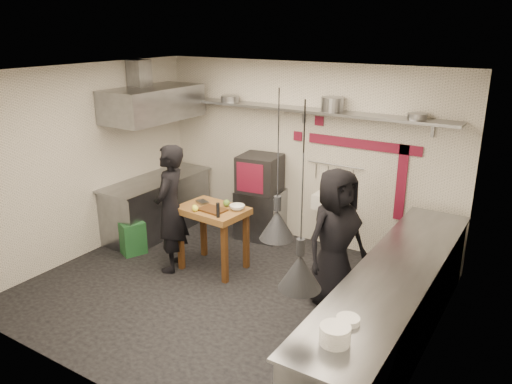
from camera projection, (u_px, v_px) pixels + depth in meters
The scene contains 47 objects.
floor at pixel (227, 292), 6.50m from camera, with size 5.00×5.00×0.00m, color black.
ceiling at pixel (222, 72), 5.60m from camera, with size 5.00×5.00×0.00m, color beige.
wall_back at pixel (304, 154), 7.73m from camera, with size 5.00×0.04×2.80m, color silver.
wall_front at pixel (85, 255), 4.37m from camera, with size 5.00×0.04×2.80m, color silver.
wall_left at pixel (86, 162), 7.31m from camera, with size 0.04×4.20×2.80m, color silver.
wall_right at pixel (437, 234), 4.79m from camera, with size 0.04×4.20×2.80m, color silver.
red_band_horiz at pixel (363, 144), 7.15m from camera, with size 1.70×0.02×0.14m, color maroon.
red_band_vert at pixel (401, 183), 7.00m from camera, with size 0.14×0.02×1.10m, color maroon.
red_tile_a at pixel (319, 121), 7.42m from camera, with size 0.14×0.02×0.14m, color maroon.
red_tile_b at pixel (298, 136), 7.68m from camera, with size 0.14×0.02×0.14m, color maroon.
back_shelf at pixel (300, 110), 7.36m from camera, with size 4.60×0.34×0.04m, color slate.
shelf_bracket_left at pixel (204, 105), 8.47m from camera, with size 0.04×0.06×0.24m, color slate.
shelf_bracket_mid at pixel (304, 115), 7.51m from camera, with size 0.04×0.06×0.24m, color slate.
shelf_bracket_right at pixel (433, 128), 6.55m from camera, with size 0.04×0.06×0.24m, color slate.
pan_far_left at pixel (230, 99), 7.97m from camera, with size 0.29×0.29×0.09m, color slate.
pan_mid_left at pixel (229, 99), 7.99m from camera, with size 0.27×0.27×0.07m, color slate.
stock_pot at pixel (332, 104), 7.06m from camera, with size 0.32×0.32×0.20m, color slate.
pan_right at pixel (417, 116), 6.48m from camera, with size 0.25×0.25×0.08m, color slate.
oven_stand at pixel (261, 213), 8.11m from camera, with size 0.71×0.64×0.80m, color slate.
combi_oven at pixel (260, 173), 7.84m from camera, with size 0.62×0.58×0.58m, color black.
oven_door at pixel (250, 178), 7.61m from camera, with size 0.44×0.03×0.46m, color maroon.
oven_glass at pixel (251, 177), 7.64m from camera, with size 0.34×0.02×0.34m, color black.
hand_sink at pixel (330, 202), 7.51m from camera, with size 0.46×0.34×0.22m, color silver.
sink_tap at pixel (330, 190), 7.45m from camera, with size 0.03×0.03×0.14m, color slate.
sink_drain at pixel (327, 229), 7.62m from camera, with size 0.06×0.06×0.66m, color slate.
utensil_rail at pixel (335, 165), 7.45m from camera, with size 0.02×0.02×0.90m, color slate.
counter_right at pixel (392, 310), 5.27m from camera, with size 0.70×3.80×0.90m, color slate.
counter_right_top at pixel (396, 270), 5.12m from camera, with size 0.76×3.90×0.03m, color slate.
plate_stack at pixel (335, 335), 3.90m from camera, with size 0.24×0.24×0.15m, color silver.
small_bowl_right at pixel (348, 320), 4.19m from camera, with size 0.20×0.20×0.05m, color silver.
counter_left at pixel (158, 206), 8.28m from camera, with size 0.70×1.90×0.90m, color slate.
counter_left_top at pixel (156, 179), 8.13m from camera, with size 0.76×2.00×0.03m, color slate.
extractor_hood at pixel (153, 104), 7.71m from camera, with size 0.78×1.60×0.50m, color slate.
hood_duct at pixel (139, 76), 7.71m from camera, with size 0.28×0.28×0.50m, color slate.
green_bin at pixel (132, 237), 7.56m from camera, with size 0.34×0.34×0.50m, color #1D5529.
prep_table at pixel (213, 238), 7.01m from camera, with size 0.92×0.64×0.92m, color brown, non-canonical shape.
cutting_board at pixel (212, 210), 6.75m from camera, with size 0.36×0.25×0.03m, color #472811.
pepper_mill at pixel (218, 210), 6.48m from camera, with size 0.05×0.05×0.20m, color black.
lemon_a at pixel (195, 207), 6.76m from camera, with size 0.07×0.07×0.07m, color #F5F837.
lemon_b at pixel (195, 209), 6.72m from camera, with size 0.08×0.08×0.08m, color #F5F837.
veg_ball at pixel (226, 203), 6.89m from camera, with size 0.10×0.10×0.10m, color #56802D.
steel_tray at pixel (202, 202), 7.03m from camera, with size 0.18×0.12×0.03m, color slate.
bowl at pixel (237, 207), 6.78m from camera, with size 0.21×0.21×0.07m, color silver.
heat_lamp_near at pixel (278, 167), 4.49m from camera, with size 0.34×0.34×1.41m, color black, non-canonical shape.
heat_lamp_far at pixel (302, 200), 3.85m from camera, with size 0.36×0.36×1.54m, color black, non-canonical shape.
chef_left at pixel (171, 209), 6.87m from camera, with size 0.66×0.43×1.80m, color black.
chef_right at pixel (335, 238), 6.02m from camera, with size 0.85×0.55×1.74m, color black.
Camera 1 is at (3.38, -4.66, 3.31)m, focal length 35.00 mm.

